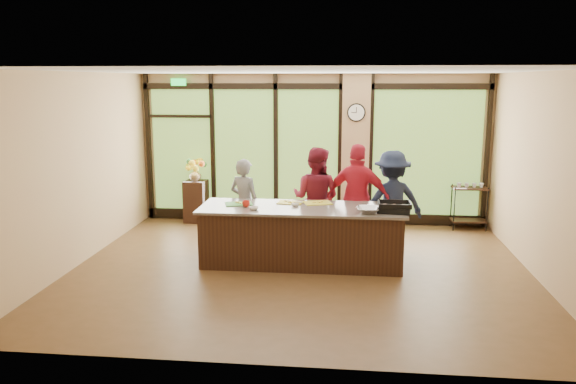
% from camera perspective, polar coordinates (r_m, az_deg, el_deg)
% --- Properties ---
extents(floor, '(7.00, 7.00, 0.00)m').
position_cam_1_polar(floor, '(8.75, 1.23, -7.85)').
color(floor, '#4D351B').
rests_on(floor, ground).
extents(ceiling, '(7.00, 7.00, 0.00)m').
position_cam_1_polar(ceiling, '(8.27, 1.32, 12.19)').
color(ceiling, white).
rests_on(ceiling, back_wall).
extents(back_wall, '(7.00, 0.00, 7.00)m').
position_cam_1_polar(back_wall, '(11.34, 2.55, 4.35)').
color(back_wall, tan).
rests_on(back_wall, floor).
extents(left_wall, '(0.00, 6.00, 6.00)m').
position_cam_1_polar(left_wall, '(9.34, -20.66, 2.13)').
color(left_wall, tan).
rests_on(left_wall, floor).
extents(right_wall, '(0.00, 6.00, 6.00)m').
position_cam_1_polar(right_wall, '(8.81, 24.59, 1.32)').
color(right_wall, tan).
rests_on(right_wall, floor).
extents(window_wall, '(6.90, 0.12, 3.00)m').
position_cam_1_polar(window_wall, '(11.30, 3.36, 3.78)').
color(window_wall, tan).
rests_on(window_wall, floor).
extents(island_base, '(3.10, 1.00, 0.88)m').
position_cam_1_polar(island_base, '(8.91, 1.40, -4.54)').
color(island_base, black).
rests_on(island_base, floor).
extents(countertop, '(3.20, 1.10, 0.04)m').
position_cam_1_polar(countertop, '(8.79, 1.42, -1.66)').
color(countertop, '#6C6359').
rests_on(countertop, island_base).
extents(wall_clock, '(0.36, 0.04, 0.36)m').
position_cam_1_polar(wall_clock, '(11.13, 6.95, 8.02)').
color(wall_clock, black).
rests_on(wall_clock, window_wall).
extents(cook_left, '(0.67, 0.58, 1.56)m').
position_cam_1_polar(cook_left, '(9.71, -4.43, -1.17)').
color(cook_left, slate).
rests_on(cook_left, floor).
extents(cook_midleft, '(1.03, 0.90, 1.77)m').
position_cam_1_polar(cook_midleft, '(9.60, 2.84, -0.66)').
color(cook_midleft, maroon).
rests_on(cook_midleft, floor).
extents(cook_midright, '(1.15, 0.67, 1.84)m').
position_cam_1_polar(cook_midright, '(9.46, 7.10, -0.68)').
color(cook_midright, '#B31B2E').
rests_on(cook_midright, floor).
extents(cook_right, '(1.25, 0.93, 1.72)m').
position_cam_1_polar(cook_right, '(9.60, 10.48, -0.97)').
color(cook_right, '#161D32').
rests_on(cook_right, floor).
extents(roasting_pan, '(0.53, 0.44, 0.09)m').
position_cam_1_polar(roasting_pan, '(8.59, 10.75, -1.73)').
color(roasting_pan, black).
rests_on(roasting_pan, countertop).
extents(mixing_bowl, '(0.36, 0.36, 0.09)m').
position_cam_1_polar(mixing_bowl, '(8.47, 8.16, -1.83)').
color(mixing_bowl, silver).
rests_on(mixing_bowl, countertop).
extents(cutting_board_left, '(0.49, 0.43, 0.01)m').
position_cam_1_polar(cutting_board_left, '(9.02, -5.03, -1.20)').
color(cutting_board_left, '#37832F').
rests_on(cutting_board_left, countertop).
extents(cutting_board_center, '(0.43, 0.34, 0.01)m').
position_cam_1_polar(cutting_board_center, '(9.08, 0.23, -1.07)').
color(cutting_board_center, gold).
rests_on(cutting_board_center, countertop).
extents(cutting_board_right, '(0.50, 0.44, 0.01)m').
position_cam_1_polar(cutting_board_right, '(9.06, 3.03, -1.11)').
color(cutting_board_right, gold).
rests_on(cutting_board_right, countertop).
extents(prep_bowl_near, '(0.15, 0.15, 0.05)m').
position_cam_1_polar(prep_bowl_near, '(8.61, -3.49, -1.65)').
color(prep_bowl_near, silver).
rests_on(prep_bowl_near, countertop).
extents(prep_bowl_mid, '(0.16, 0.16, 0.04)m').
position_cam_1_polar(prep_bowl_mid, '(8.85, 0.72, -1.30)').
color(prep_bowl_mid, silver).
rests_on(prep_bowl_mid, countertop).
extents(prep_bowl_far, '(0.12, 0.12, 0.03)m').
position_cam_1_polar(prep_bowl_far, '(9.04, 1.08, -1.07)').
color(prep_bowl_far, silver).
rests_on(prep_bowl_far, countertop).
extents(red_ramekin, '(0.13, 0.13, 0.10)m').
position_cam_1_polar(red_ramekin, '(8.80, -4.28, -1.21)').
color(red_ramekin, red).
rests_on(red_ramekin, countertop).
extents(flower_stand, '(0.46, 0.46, 0.86)m').
position_cam_1_polar(flower_stand, '(11.67, -9.31, -0.94)').
color(flower_stand, black).
rests_on(flower_stand, floor).
extents(flower_vase, '(0.32, 0.32, 0.26)m').
position_cam_1_polar(flower_vase, '(11.56, -9.40, 1.76)').
color(flower_vase, olive).
rests_on(flower_vase, flower_stand).
extents(bar_cart, '(0.68, 0.40, 0.92)m').
position_cam_1_polar(bar_cart, '(11.48, 17.93, -0.91)').
color(bar_cart, black).
rests_on(bar_cart, floor).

